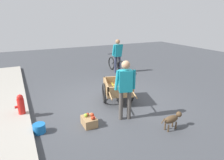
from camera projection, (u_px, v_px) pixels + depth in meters
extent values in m
plane|color=#3D3F44|center=(108.00, 103.00, 6.37)|extent=(24.00, 24.00, 0.00)
cube|color=#937047|center=(118.00, 90.00, 6.33)|extent=(1.29, 1.10, 0.10)
cube|color=#937047|center=(115.00, 80.00, 6.76)|extent=(0.30, 0.78, 0.24)
cube|color=#937047|center=(121.00, 91.00, 5.78)|extent=(0.30, 0.78, 0.24)
cube|color=#937047|center=(106.00, 85.00, 6.22)|extent=(1.07, 0.39, 0.24)
cube|color=#937047|center=(129.00, 84.00, 6.32)|extent=(1.07, 0.39, 0.24)
torus|color=black|center=(104.00, 93.00, 6.29)|extent=(0.63, 0.25, 0.64)
torus|color=black|center=(131.00, 92.00, 6.41)|extent=(0.63, 0.25, 0.64)
cylinder|color=gray|center=(118.00, 92.00, 6.35)|extent=(0.31, 0.85, 0.04)
cylinder|color=#937047|center=(111.00, 96.00, 5.46)|extent=(0.53, 0.20, 0.04)
cylinder|color=#937047|center=(135.00, 95.00, 5.55)|extent=(0.53, 0.20, 0.04)
cylinder|color=gray|center=(115.00, 91.00, 6.84)|extent=(0.04, 0.04, 0.35)
ellipsoid|color=gold|center=(125.00, 88.00, 6.23)|extent=(0.17, 0.14, 0.13)
ellipsoid|color=gold|center=(125.00, 87.00, 6.23)|extent=(0.19, 0.05, 0.09)
ellipsoid|color=gold|center=(125.00, 87.00, 6.24)|extent=(0.18, 0.13, 0.08)
ellipsoid|color=gold|center=(124.00, 86.00, 6.26)|extent=(0.17, 0.10, 0.15)
ellipsoid|color=gold|center=(122.00, 87.00, 6.15)|extent=(0.18, 0.06, 0.14)
ellipsoid|color=gold|center=(122.00, 87.00, 6.17)|extent=(0.19, 0.12, 0.05)
ellipsoid|color=gold|center=(122.00, 86.00, 6.19)|extent=(0.16, 0.15, 0.15)
ellipsoid|color=gold|center=(125.00, 90.00, 5.94)|extent=(0.17, 0.06, 0.14)
ellipsoid|color=gold|center=(125.00, 89.00, 5.96)|extent=(0.18, 0.10, 0.05)
ellipsoid|color=gold|center=(124.00, 89.00, 5.98)|extent=(0.17, 0.10, 0.16)
ellipsoid|color=gold|center=(110.00, 92.00, 5.87)|extent=(0.17, 0.14, 0.14)
ellipsoid|color=gold|center=(110.00, 91.00, 5.88)|extent=(0.19, 0.06, 0.09)
ellipsoid|color=gold|center=(110.00, 91.00, 5.89)|extent=(0.19, 0.06, 0.08)
ellipsoid|color=gold|center=(109.00, 90.00, 5.89)|extent=(0.17, 0.15, 0.13)
ellipsoid|color=gold|center=(121.00, 85.00, 6.22)|extent=(0.17, 0.07, 0.15)
ellipsoid|color=gold|center=(121.00, 85.00, 6.23)|extent=(0.19, 0.06, 0.09)
ellipsoid|color=gold|center=(121.00, 85.00, 6.23)|extent=(0.18, 0.13, 0.05)
ellipsoid|color=gold|center=(120.00, 84.00, 6.24)|extent=(0.17, 0.16, 0.10)
ellipsoid|color=gold|center=(120.00, 84.00, 6.25)|extent=(0.18, 0.08, 0.14)
ellipsoid|color=gold|center=(124.00, 85.00, 6.13)|extent=(0.18, 0.09, 0.13)
ellipsoid|color=gold|center=(124.00, 85.00, 6.13)|extent=(0.19, 0.11, 0.10)
ellipsoid|color=gold|center=(124.00, 84.00, 6.14)|extent=(0.18, 0.05, 0.04)
ellipsoid|color=gold|center=(124.00, 84.00, 6.14)|extent=(0.17, 0.15, 0.09)
ellipsoid|color=gold|center=(123.00, 83.00, 6.15)|extent=(0.18, 0.06, 0.13)
ellipsoid|color=gold|center=(113.00, 85.00, 6.24)|extent=(0.17, 0.05, 0.15)
ellipsoid|color=gold|center=(113.00, 84.00, 6.26)|extent=(0.19, 0.08, 0.05)
ellipsoid|color=gold|center=(112.00, 84.00, 6.27)|extent=(0.18, 0.10, 0.14)
ellipsoid|color=gold|center=(116.00, 89.00, 5.99)|extent=(0.18, 0.06, 0.13)
ellipsoid|color=gold|center=(115.00, 89.00, 5.99)|extent=(0.19, 0.06, 0.10)
ellipsoid|color=gold|center=(115.00, 89.00, 6.00)|extent=(0.18, 0.13, 0.05)
ellipsoid|color=gold|center=(115.00, 88.00, 6.00)|extent=(0.19, 0.10, 0.10)
ellipsoid|color=gold|center=(115.00, 88.00, 6.01)|extent=(0.16, 0.15, 0.14)
cylinder|color=#4C4742|center=(121.00, 106.00, 5.23)|extent=(0.11, 0.11, 0.79)
cylinder|color=#4C4742|center=(129.00, 105.00, 5.26)|extent=(0.11, 0.11, 0.79)
cube|color=teal|center=(126.00, 81.00, 5.04)|extent=(0.29, 0.38, 0.56)
sphere|color=tan|center=(126.00, 65.00, 4.91)|extent=(0.22, 0.22, 0.22)
cylinder|color=teal|center=(117.00, 80.00, 5.00)|extent=(0.08, 0.14, 0.51)
cylinder|color=teal|center=(134.00, 80.00, 5.06)|extent=(0.08, 0.08, 0.51)
torus|color=black|center=(111.00, 63.00, 10.21)|extent=(0.66, 0.07, 0.66)
torus|color=black|center=(121.00, 68.00, 9.36)|extent=(0.66, 0.07, 0.66)
cylinder|color=black|center=(116.00, 57.00, 9.66)|extent=(0.60, 0.04, 0.04)
cylinder|color=black|center=(117.00, 61.00, 9.61)|extent=(0.10, 0.04, 0.45)
cylinder|color=black|center=(114.00, 61.00, 9.89)|extent=(0.53, 0.04, 0.43)
ellipsoid|color=black|center=(117.00, 56.00, 9.52)|extent=(0.20, 0.08, 0.06)
cylinder|color=black|center=(112.00, 54.00, 10.01)|extent=(0.03, 0.46, 0.03)
cylinder|color=#333851|center=(115.00, 65.00, 9.59)|extent=(0.11, 0.11, 0.80)
cylinder|color=#333851|center=(119.00, 64.00, 9.68)|extent=(0.11, 0.11, 0.80)
cube|color=teal|center=(118.00, 51.00, 9.43)|extent=(0.20, 0.34, 0.57)
sphere|color=#9E704C|center=(118.00, 42.00, 9.30)|extent=(0.22, 0.22, 0.22)
cylinder|color=teal|center=(113.00, 50.00, 9.32)|extent=(0.08, 0.15, 0.52)
cylinder|color=teal|center=(122.00, 50.00, 9.51)|extent=(0.08, 0.15, 0.52)
ellipsoid|color=#4C3823|center=(171.00, 119.00, 4.79)|extent=(0.23, 0.46, 0.18)
sphere|color=#4C3823|center=(179.00, 114.00, 4.91)|extent=(0.14, 0.14, 0.14)
cylinder|color=#4C3823|center=(163.00, 121.00, 4.63)|extent=(0.04, 0.11, 0.12)
cylinder|color=#4C3823|center=(172.00, 123.00, 4.95)|extent=(0.04, 0.04, 0.18)
cylinder|color=#4C3823|center=(176.00, 125.00, 4.87)|extent=(0.04, 0.04, 0.18)
cylinder|color=#4C3823|center=(165.00, 126.00, 4.82)|extent=(0.04, 0.04, 0.18)
cylinder|color=#4C3823|center=(168.00, 128.00, 4.73)|extent=(0.04, 0.04, 0.18)
cylinder|color=red|center=(21.00, 108.00, 5.35)|extent=(0.18, 0.18, 0.55)
sphere|color=red|center=(20.00, 97.00, 5.26)|extent=(0.16, 0.16, 0.16)
cylinder|color=red|center=(21.00, 105.00, 5.43)|extent=(0.10, 0.07, 0.07)
cylinder|color=red|center=(17.00, 107.00, 5.29)|extent=(0.07, 0.10, 0.07)
cylinder|color=#1966B2|center=(39.00, 128.00, 4.70)|extent=(0.29, 0.29, 0.22)
cube|color=#99754C|center=(89.00, 121.00, 5.01)|extent=(0.44, 0.32, 0.22)
sphere|color=#99BF33|center=(86.00, 115.00, 4.99)|extent=(0.09, 0.09, 0.09)
sphere|color=red|center=(94.00, 118.00, 4.89)|extent=(0.08, 0.08, 0.08)
sphere|color=#B23319|center=(93.00, 118.00, 4.86)|extent=(0.08, 0.08, 0.08)
sphere|color=#B23319|center=(88.00, 114.00, 5.06)|extent=(0.07, 0.07, 0.07)
sphere|color=#B23319|center=(92.00, 115.00, 5.01)|extent=(0.09, 0.09, 0.09)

